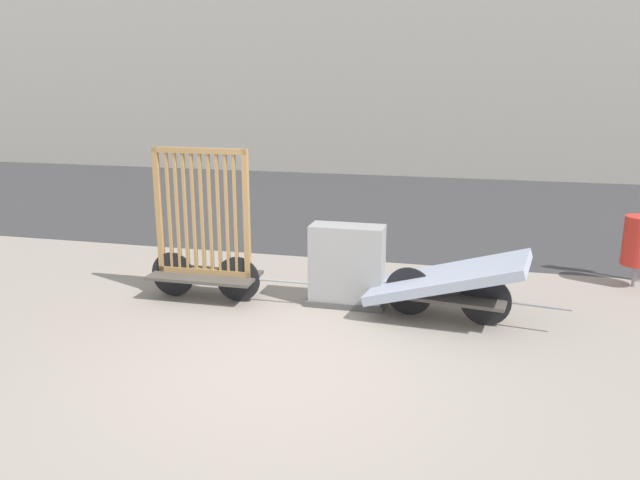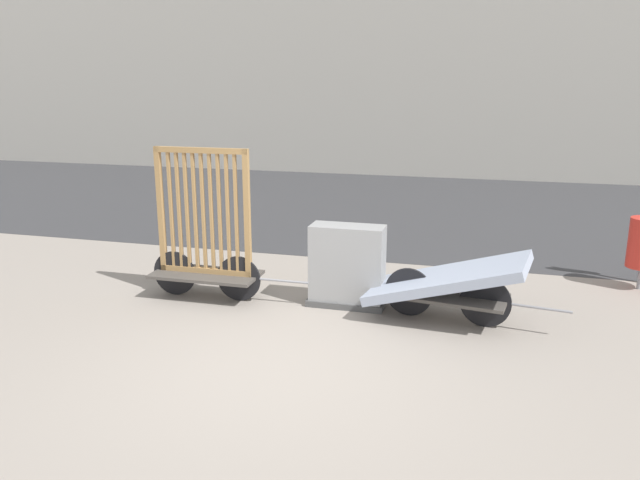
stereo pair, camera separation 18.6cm
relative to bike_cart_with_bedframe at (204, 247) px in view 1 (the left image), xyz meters
name	(u,v)px [view 1 (the left image)]	position (x,y,z in m)	size (l,w,h in m)	color
ground_plane	(277,369)	(1.56, -1.78, -0.70)	(60.00, 60.00, 0.00)	gray
road_strip	(392,206)	(1.56, 6.88, -0.70)	(56.00, 9.25, 0.01)	#38383A
bike_cart_with_bedframe	(204,247)	(0.00, 0.00, 0.00)	(2.17, 0.67, 1.99)	#4C4742
bike_cart_with_mattress	(447,281)	(3.12, 0.00, -0.22)	(2.37, 1.25, 0.86)	#4C4742
utility_cabinet	(347,269)	(1.86, 0.22, -0.22)	(0.99, 0.45, 1.05)	#4C4C4C
trash_bin	(639,241)	(5.62, 1.90, -0.05)	(0.42, 0.42, 1.00)	gray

